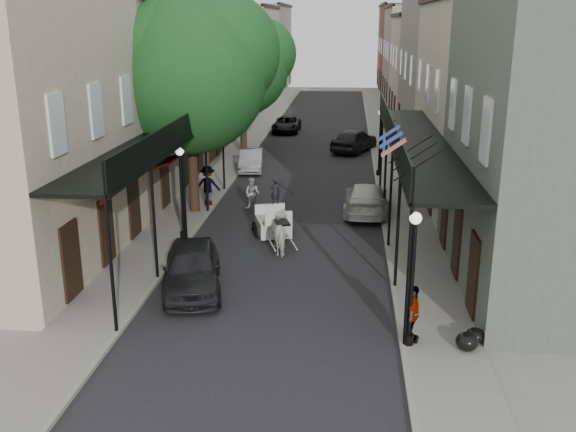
% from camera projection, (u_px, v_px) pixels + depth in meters
% --- Properties ---
extents(ground, '(140.00, 140.00, 0.00)m').
position_uv_depth(ground, '(267.00, 310.00, 19.59)').
color(ground, gray).
rests_on(ground, ground).
extents(road, '(8.00, 90.00, 0.01)m').
position_uv_depth(road, '(309.00, 168.00, 38.64)').
color(road, black).
rests_on(road, ground).
extents(sidewalk_left, '(2.20, 90.00, 0.12)m').
position_uv_depth(sidewalk_left, '(227.00, 165.00, 39.07)').
color(sidewalk_left, gray).
rests_on(sidewalk_left, ground).
extents(sidewalk_right, '(2.20, 90.00, 0.12)m').
position_uv_depth(sidewalk_right, '(392.00, 169.00, 38.17)').
color(sidewalk_right, gray).
rests_on(sidewalk_right, ground).
extents(building_row_left, '(5.00, 80.00, 10.50)m').
position_uv_depth(building_row_left, '(202.00, 67.00, 47.42)').
color(building_row_left, '#C2B39B').
rests_on(building_row_left, ground).
extents(building_row_right, '(5.00, 80.00, 10.50)m').
position_uv_depth(building_row_right, '(438.00, 68.00, 45.86)').
color(building_row_right, gray).
rests_on(building_row_right, ground).
extents(gallery_left, '(2.20, 18.05, 4.88)m').
position_uv_depth(gallery_left, '(169.00, 137.00, 25.49)').
color(gallery_left, black).
rests_on(gallery_left, sidewalk_left).
extents(gallery_right, '(2.20, 18.05, 4.88)m').
position_uv_depth(gallery_right, '(412.00, 141.00, 24.62)').
color(gallery_right, black).
rests_on(gallery_right, sidewalk_right).
extents(tree_near, '(7.31, 6.80, 9.63)m').
position_uv_depth(tree_near, '(199.00, 69.00, 27.78)').
color(tree_near, '#382619').
rests_on(tree_near, sidewalk_left).
extents(tree_far, '(6.45, 6.00, 8.61)m').
position_uv_depth(tree_far, '(248.00, 64.00, 41.31)').
color(tree_far, '#382619').
rests_on(tree_far, sidewalk_left).
extents(lamppost_right_near, '(0.32, 0.32, 3.71)m').
position_uv_depth(lamppost_right_near, '(412.00, 278.00, 16.71)').
color(lamppost_right_near, black).
rests_on(lamppost_right_near, sidewalk_right).
extents(lamppost_left, '(0.32, 0.32, 3.71)m').
position_uv_depth(lamppost_left, '(182.00, 192.00, 25.08)').
color(lamppost_left, black).
rests_on(lamppost_left, sidewalk_left).
extents(lamppost_right_far, '(0.32, 0.32, 3.71)m').
position_uv_depth(lamppost_right_far, '(380.00, 141.00, 35.77)').
color(lamppost_right_far, black).
rests_on(lamppost_right_far, sidewalk_right).
extents(horse, '(1.30, 1.94, 1.50)m').
position_uv_depth(horse, '(283.00, 233.00, 24.38)').
color(horse, silver).
rests_on(horse, ground).
extents(carriage, '(1.96, 2.48, 2.51)m').
position_uv_depth(carriage, '(272.00, 210.00, 26.51)').
color(carriage, black).
rests_on(carriage, ground).
extents(pedestrian_walking, '(0.86, 0.75, 1.52)m').
position_uv_depth(pedestrian_walking, '(252.00, 194.00, 29.88)').
color(pedestrian_walking, '#A5A59C').
rests_on(pedestrian_walking, ground).
extents(pedestrian_sidewalk_left, '(1.21, 0.70, 1.87)m').
position_uv_depth(pedestrian_sidewalk_left, '(208.00, 185.00, 30.21)').
color(pedestrian_sidewalk_left, gray).
rests_on(pedestrian_sidewalk_left, sidewalk_left).
extents(pedestrian_sidewalk_right, '(0.56, 1.00, 1.60)m').
position_uv_depth(pedestrian_sidewalk_right, '(413.00, 314.00, 17.23)').
color(pedestrian_sidewalk_right, gray).
rests_on(pedestrian_sidewalk_right, sidewalk_right).
extents(car_left_near, '(2.75, 4.79, 1.53)m').
position_uv_depth(car_left_near, '(192.00, 268.00, 20.84)').
color(car_left_near, black).
rests_on(car_left_near, ground).
extents(car_left_mid, '(1.71, 3.87, 1.24)m').
position_uv_depth(car_left_mid, '(251.00, 160.00, 37.75)').
color(car_left_mid, gray).
rests_on(car_left_mid, ground).
extents(car_left_far, '(2.08, 4.42, 1.22)m').
position_uv_depth(car_left_far, '(287.00, 124.00, 51.04)').
color(car_left_far, black).
rests_on(car_left_far, ground).
extents(car_right_near, '(2.13, 4.81, 1.37)m').
position_uv_depth(car_right_near, '(366.00, 199.00, 29.35)').
color(car_right_near, silver).
rests_on(car_right_near, ground).
extents(car_right_far, '(3.53, 5.00, 1.58)m').
position_uv_depth(car_right_far, '(354.00, 140.00, 43.28)').
color(car_right_far, black).
rests_on(car_right_far, ground).
extents(trash_bags, '(0.86, 1.01, 0.51)m').
position_uv_depth(trash_bags, '(470.00, 339.00, 17.03)').
color(trash_bags, black).
rests_on(trash_bags, sidewalk_right).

